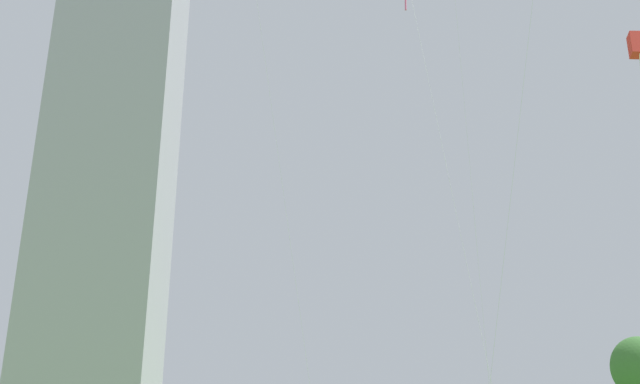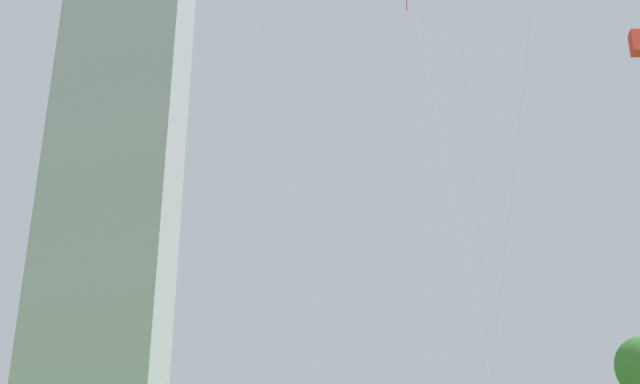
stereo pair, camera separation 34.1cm
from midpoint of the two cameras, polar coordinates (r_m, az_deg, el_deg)
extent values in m
cylinder|color=silver|center=(32.88, 10.86, 3.01)|extent=(2.82, 6.64, 27.62)
cylinder|color=silver|center=(31.15, 16.50, 2.22)|extent=(3.98, 7.99, 25.11)
cylinder|color=silver|center=(41.25, -2.65, -0.52)|extent=(3.40, 7.66, 29.34)
cylinder|color=silver|center=(42.43, 13.07, 1.67)|extent=(0.72, 2.88, 32.46)
cube|color=red|center=(34.77, 25.53, 11.34)|extent=(0.64, 0.79, 1.42)
cube|color=#A8A8AD|center=(148.16, -16.72, 2.16)|extent=(27.47, 25.24, 104.68)
camera|label=1|loc=(0.17, -89.68, -0.11)|focal=37.72mm
camera|label=2|loc=(0.17, 90.32, 0.11)|focal=37.72mm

